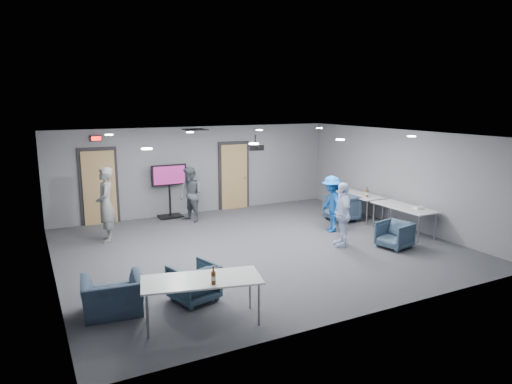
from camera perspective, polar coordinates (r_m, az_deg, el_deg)
name	(u,v)px	position (r m, az deg, el deg)	size (l,w,h in m)	color
floor	(257,247)	(11.11, 0.13, -6.88)	(9.00, 9.00, 0.00)	#33353A
ceiling	(257,135)	(10.58, 0.13, 7.15)	(9.00, 9.00, 0.00)	white
wall_back	(198,170)	(14.39, -7.21, 2.75)	(9.00, 0.02, 2.70)	slate
wall_front	(372,236)	(7.54, 14.29, -5.35)	(9.00, 0.02, 2.70)	slate
wall_left	(49,213)	(9.62, -24.45, -2.44)	(0.02, 8.00, 2.70)	slate
wall_right	(399,178)	(13.41, 17.48, 1.69)	(0.02, 8.00, 2.70)	slate
door_left	(99,187)	(13.67, -19.00, 0.57)	(1.06, 0.17, 2.24)	black
door_right	(234,176)	(14.83, -2.77, 1.98)	(1.06, 0.17, 2.24)	black
exit_sign	(96,138)	(13.48, -19.37, 6.34)	(0.32, 0.08, 0.16)	black
hvac_diffuser	(195,130)	(12.95, -7.61, 7.74)	(0.60, 0.60, 0.03)	black
downlights	(257,136)	(10.59, 0.13, 7.07)	(6.18, 3.78, 0.02)	white
person_a	(106,205)	(11.92, -18.27, -1.51)	(0.69, 0.45, 1.88)	gray
person_b	(191,195)	(13.35, -8.19, -0.34)	(0.78, 0.61, 1.60)	#515961
person_c	(343,214)	(11.19, 10.77, -2.78)	(0.92, 0.38, 1.57)	#C6D8FF
person_d	(331,204)	(12.39, 9.40, -1.47)	(0.98, 0.56, 1.52)	#184B9D
chair_right_a	(342,208)	(13.63, 10.64, -1.96)	(0.82, 0.85, 0.77)	#34445A
chair_right_c	(395,235)	(11.44, 16.93, -5.15)	(0.69, 0.71, 0.64)	#34475A
chair_front_a	(194,282)	(8.24, -7.80, -11.14)	(0.72, 0.74, 0.67)	#324657
chair_front_b	(113,296)	(8.05, -17.47, -12.28)	(0.97, 0.85, 0.63)	#34445A
table_right_a	(357,195)	(14.05, 12.52, -0.40)	(0.74, 1.77, 0.73)	silver
table_right_b	(404,208)	(12.68, 17.98, -1.93)	(0.75, 1.79, 0.73)	silver
table_front_left	(202,282)	(7.33, -6.81, -11.05)	(1.99, 1.19, 0.73)	silver
bottle_front	(213,277)	(7.06, -5.34, -10.59)	(0.08, 0.08, 0.29)	#582F0F
bottle_right	(367,193)	(13.60, 13.72, -0.17)	(0.08, 0.08, 0.30)	#582F0F
snack_box	(345,191)	(14.28, 11.04, 0.11)	(0.17, 0.11, 0.04)	#CF6533
wrapper	(419,208)	(12.53, 19.70, -1.86)	(0.25, 0.17, 0.06)	silver
tv_stand	(169,188)	(13.91, -10.76, 0.52)	(1.05, 0.50, 1.61)	black
projector	(255,147)	(10.76, -0.07, 5.64)	(0.39, 0.36, 0.36)	black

